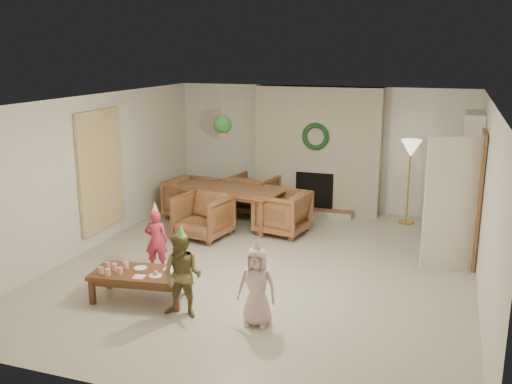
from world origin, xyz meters
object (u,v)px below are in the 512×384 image
at_px(coffee_table_top, 141,274).
at_px(child_plaid, 182,276).
at_px(dining_chair_far, 253,194).
at_px(dining_table, 230,206).
at_px(dining_chair_right, 282,212).
at_px(dining_chair_left, 191,198).
at_px(child_pink, 257,286).
at_px(child_red, 156,241).
at_px(dining_chair_near, 203,216).

xyz_separation_m(coffee_table_top, child_plaid, (0.74, -0.26, 0.17)).
bearing_deg(child_plaid, dining_chair_far, 97.45).
distance_m(dining_table, dining_chair_right, 1.10).
bearing_deg(dining_chair_left, child_pink, -134.60).
bearing_deg(coffee_table_top, child_red, 98.52).
bearing_deg(child_red, dining_chair_near, -107.39).
bearing_deg(dining_chair_far, dining_chair_near, 90.00).
relative_size(dining_chair_right, child_plaid, 0.81).
relative_size(dining_chair_left, child_plaid, 0.81).
bearing_deg(dining_chair_right, dining_chair_far, -128.66).
xyz_separation_m(dining_chair_near, dining_chair_far, (0.31, 1.73, 0.00)).
bearing_deg(dining_table, coffee_table_top, -77.75).
xyz_separation_m(dining_table, child_red, (-0.18, -2.48, 0.11)).
bearing_deg(child_plaid, coffee_table_top, 159.40).
relative_size(dining_chair_left, coffee_table_top, 0.68).
height_order(dining_table, coffee_table_top, dining_table).
height_order(dining_chair_far, child_plaid, child_plaid).
distance_m(child_red, child_plaid, 1.60).
bearing_deg(dining_chair_right, dining_chair_left, -90.00).
distance_m(coffee_table_top, child_plaid, 0.80).
xyz_separation_m(dining_table, dining_chair_right, (1.08, -0.20, 0.04)).
relative_size(dining_chair_far, coffee_table_top, 0.68).
bearing_deg(dining_chair_near, child_plaid, -60.05).
xyz_separation_m(dining_chair_near, child_plaid, (1.01, -2.84, 0.14)).
distance_m(dining_chair_right, child_red, 2.61).
bearing_deg(child_pink, child_red, 146.27).
bearing_deg(dining_chair_far, dining_table, 90.00).
distance_m(child_red, child_pink, 2.25).
distance_m(coffee_table_top, child_pink, 1.67).
xyz_separation_m(dining_table, dining_chair_far, (0.16, 0.87, 0.04)).
xyz_separation_m(dining_table, dining_chair_left, (-0.87, 0.16, 0.04)).
distance_m(dining_chair_far, coffee_table_top, 4.31).
relative_size(dining_chair_far, child_plaid, 0.81).
height_order(dining_chair_left, child_pink, child_pink).
xyz_separation_m(dining_chair_far, coffee_table_top, (-0.04, -4.31, -0.03)).
xyz_separation_m(coffee_table_top, child_pink, (1.66, -0.16, 0.12)).
relative_size(coffee_table_top, child_pink, 1.30).
xyz_separation_m(dining_chair_right, child_pink, (0.70, -3.41, 0.09)).
bearing_deg(dining_chair_near, dining_chair_left, 135.00).
bearing_deg(dining_table, dining_chair_far, 90.00).
bearing_deg(dining_chair_right, child_pink, 21.87).
relative_size(coffee_table_top, child_red, 1.34).
height_order(dining_table, dining_chair_right, dining_chair_right).
height_order(dining_chair_left, child_red, child_red).
xyz_separation_m(dining_chair_far, child_pink, (1.62, -4.47, 0.09)).
bearing_deg(child_red, dining_table, -110.76).
xyz_separation_m(dining_table, child_pink, (1.78, -3.60, 0.13)).
bearing_deg(child_red, dining_chair_far, -112.38).
distance_m(dining_chair_far, dining_chair_left, 1.24).
bearing_deg(child_red, coffee_table_top, 90.40).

